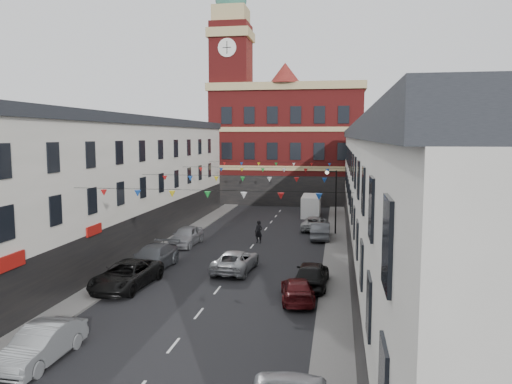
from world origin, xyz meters
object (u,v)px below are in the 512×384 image
Objects in this scene: street_lamp at (333,193)px; car_left_d at (153,258)px; car_left_c at (126,275)px; car_right_f at (315,223)px; car_right_c at (297,290)px; car_left_b at (42,344)px; car_right_d at (312,274)px; moving_car at (236,261)px; white_van at (311,206)px; car_left_e at (186,236)px; car_right_e at (320,231)px; pedestrian at (259,232)px.

street_lamp is 1.07× the size of car_left_d.
car_right_f is at bearing 68.29° from car_left_c.
car_left_d is 11.48m from car_right_c.
street_lamp reaches higher than car_left_b.
car_right_d is (10.24, 11.84, 0.07)m from car_left_b.
moving_car is at bearing 73.27° from car_left_b.
car_left_b is 40.21m from white_van.
car_left_d is at bearing 94.94° from car_left_b.
car_left_e is 1.03× the size of car_right_e.
street_lamp reaches higher than moving_car.
pedestrian is at bearing 19.95° from car_left_e.
car_left_b reaches higher than car_right_c.
car_left_e reaches higher than car_right_f.
street_lamp is 3.09× the size of pedestrian.
car_right_c is 2.69m from car_right_d.
car_right_c is 7.17m from moving_car.
car_left_c reaches higher than car_right_c.
car_right_d reaches higher than car_left_d.
car_left_d is 19.32m from car_right_f.
car_left_b is 24.31m from pedestrian.
moving_car is (-4.60, -15.82, 0.03)m from car_right_f.
car_right_e is at bearing 70.60° from car_left_b.
car_left_e is (-12.05, -6.51, -3.09)m from street_lamp.
car_right_d is at bearing 155.58° from moving_car.
car_left_b is 0.85× the size of white_van.
pedestrian reaches higher than car_left_c.
car_left_e is 9.15m from moving_car.
pedestrian reaches higher than car_right_c.
car_left_c is 1.19× the size of car_right_d.
car_left_d is at bearing -110.82° from white_van.
car_left_c is (-12.05, -18.47, -3.11)m from street_lamp.
street_lamp is 1.21× the size of car_right_f.
car_left_b is 2.33× the size of pedestrian.
car_left_d is at bearing -33.07° from car_right_c.
pedestrian is (-4.50, 14.53, 0.33)m from car_right_c.
pedestrian is at bearing 61.19° from car_right_f.
car_left_c is 4.30m from car_left_d.
car_right_e is (10.24, 26.30, 0.02)m from car_left_b.
car_left_c is 2.94× the size of pedestrian.
car_left_d is 1.13× the size of car_right_f.
car_right_d reaches higher than car_right_c.
car_left_d is 1.28× the size of car_right_c.
car_right_c is at bearing 1.19° from car_left_c.
street_lamp is 22.27m from car_left_c.
car_left_c is 10.37m from car_right_c.
car_left_e is at bearing 21.40° from car_right_e.
street_lamp reaches higher than car_right_c.
car_left_e is 2.47× the size of pedestrian.
pedestrian is (-5.15, 11.93, 0.15)m from car_right_d.
pedestrian is (-4.46, -6.77, 0.28)m from car_right_f.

